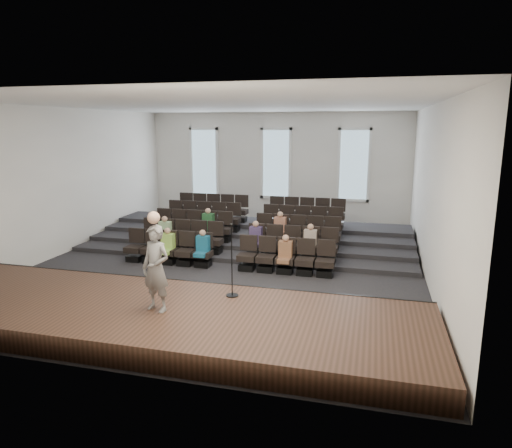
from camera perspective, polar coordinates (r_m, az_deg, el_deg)
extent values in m
plane|color=black|center=(14.95, -3.20, -4.86)|extent=(14.00, 14.00, 0.00)
cube|color=white|center=(14.32, -3.44, 14.69)|extent=(12.00, 14.00, 0.02)
cube|color=white|center=(21.18, 2.55, 7.04)|extent=(12.00, 0.04, 5.00)
cube|color=white|center=(8.14, -18.60, -1.71)|extent=(12.00, 0.04, 5.00)
cube|color=white|center=(17.24, -22.81, 4.97)|extent=(0.04, 14.00, 5.00)
cube|color=white|center=(13.84, 21.21, 3.57)|extent=(0.04, 14.00, 5.00)
cube|color=#44291D|center=(10.42, -11.93, -11.37)|extent=(11.80, 3.60, 0.50)
cube|color=black|center=(11.91, -8.13, -8.19)|extent=(11.80, 0.06, 0.52)
cube|color=black|center=(17.08, -0.83, -2.43)|extent=(11.80, 4.80, 0.15)
cube|color=black|center=(17.55, -0.37, -1.78)|extent=(11.80, 3.75, 0.30)
cube|color=black|center=(18.03, 0.06, -1.16)|extent=(11.80, 2.70, 0.45)
cube|color=black|center=(18.51, 0.46, -0.57)|extent=(11.80, 1.65, 0.60)
cube|color=black|center=(15.62, -14.90, -4.14)|extent=(0.47, 0.43, 0.20)
cube|color=black|center=(15.54, -14.96, -3.04)|extent=(0.55, 0.50, 0.19)
cube|color=black|center=(15.62, -14.67, -1.39)|extent=(0.55, 0.08, 0.50)
cube|color=black|center=(15.34, -12.94, -4.33)|extent=(0.47, 0.43, 0.20)
cube|color=black|center=(15.26, -13.00, -3.21)|extent=(0.55, 0.50, 0.19)
cube|color=black|center=(15.34, -12.71, -1.54)|extent=(0.55, 0.08, 0.50)
cube|color=black|center=(15.08, -10.91, -4.52)|extent=(0.47, 0.43, 0.20)
cube|color=black|center=(15.00, -10.96, -3.39)|extent=(0.55, 0.50, 0.19)
cube|color=black|center=(15.08, -10.68, -1.68)|extent=(0.55, 0.08, 0.50)
cube|color=black|center=(14.84, -8.81, -4.72)|extent=(0.47, 0.43, 0.20)
cube|color=black|center=(14.75, -8.85, -3.57)|extent=(0.55, 0.50, 0.19)
cube|color=black|center=(14.84, -8.58, -1.83)|extent=(0.55, 0.08, 0.50)
cube|color=black|center=(14.62, -6.64, -4.92)|extent=(0.47, 0.43, 0.20)
cube|color=black|center=(14.53, -6.67, -3.75)|extent=(0.55, 0.50, 0.19)
cube|color=black|center=(14.61, -6.41, -1.98)|extent=(0.55, 0.08, 0.50)
cube|color=black|center=(14.18, -1.14, -5.38)|extent=(0.47, 0.43, 0.20)
cube|color=black|center=(14.09, -1.14, -4.18)|extent=(0.55, 0.50, 0.19)
cube|color=black|center=(14.17, -0.92, -2.35)|extent=(0.55, 0.08, 0.50)
cube|color=black|center=(14.03, 1.23, -5.56)|extent=(0.47, 0.43, 0.20)
cube|color=black|center=(13.94, 1.24, -4.35)|extent=(0.55, 0.50, 0.19)
cube|color=black|center=(14.03, 1.45, -2.51)|extent=(0.55, 0.08, 0.50)
cube|color=black|center=(13.91, 3.65, -5.74)|extent=(0.47, 0.43, 0.20)
cube|color=black|center=(13.82, 3.67, -4.52)|extent=(0.55, 0.50, 0.19)
cube|color=black|center=(13.91, 3.86, -2.66)|extent=(0.55, 0.08, 0.50)
cube|color=black|center=(13.82, 6.11, -5.91)|extent=(0.47, 0.43, 0.20)
cube|color=black|center=(13.73, 6.14, -4.68)|extent=(0.55, 0.50, 0.19)
cube|color=black|center=(13.82, 6.30, -2.81)|extent=(0.55, 0.08, 0.50)
cube|color=black|center=(13.75, 8.59, -6.07)|extent=(0.47, 0.43, 0.20)
cube|color=black|center=(13.66, 8.63, -4.84)|extent=(0.55, 0.50, 0.19)
cube|color=black|center=(13.75, 8.78, -2.95)|extent=(0.55, 0.08, 0.50)
cube|color=black|center=(16.47, -13.15, -2.67)|extent=(0.47, 0.43, 0.20)
cube|color=black|center=(16.39, -13.20, -1.62)|extent=(0.55, 0.50, 0.19)
cube|color=black|center=(16.49, -12.93, -0.07)|extent=(0.55, 0.08, 0.50)
cube|color=black|center=(16.20, -11.27, -2.83)|extent=(0.47, 0.43, 0.20)
cube|color=black|center=(16.13, -11.31, -1.76)|extent=(0.55, 0.50, 0.19)
cube|color=black|center=(16.22, -11.05, -0.19)|extent=(0.55, 0.08, 0.50)
cube|color=black|center=(15.96, -9.32, -2.98)|extent=(0.47, 0.43, 0.20)
cube|color=black|center=(15.88, -9.36, -1.90)|extent=(0.55, 0.50, 0.19)
cube|color=black|center=(15.97, -9.11, -0.30)|extent=(0.55, 0.08, 0.50)
cube|color=black|center=(15.73, -7.32, -3.14)|extent=(0.47, 0.43, 0.20)
cube|color=black|center=(15.65, -7.35, -2.05)|extent=(0.55, 0.50, 0.19)
cube|color=black|center=(15.75, -7.11, -0.42)|extent=(0.55, 0.08, 0.50)
cube|color=black|center=(15.52, -5.26, -3.30)|extent=(0.47, 0.43, 0.20)
cube|color=black|center=(15.44, -5.28, -2.19)|extent=(0.55, 0.50, 0.19)
cube|color=black|center=(15.54, -5.05, -0.54)|extent=(0.55, 0.08, 0.50)
cube|color=black|center=(15.10, -0.06, -3.68)|extent=(0.47, 0.43, 0.20)
cube|color=black|center=(15.02, -0.06, -2.54)|extent=(0.55, 0.50, 0.19)
cube|color=black|center=(15.12, 0.14, -0.85)|extent=(0.55, 0.08, 0.50)
cube|color=black|center=(14.97, 2.17, -3.84)|extent=(0.47, 0.43, 0.20)
cube|color=black|center=(14.89, 2.18, -2.69)|extent=(0.55, 0.50, 0.19)
cube|color=black|center=(14.99, 2.36, -0.97)|extent=(0.55, 0.08, 0.50)
cube|color=black|center=(14.86, 4.43, -3.99)|extent=(0.47, 0.43, 0.20)
cube|color=black|center=(14.78, 4.45, -2.83)|extent=(0.55, 0.50, 0.19)
cube|color=black|center=(14.88, 4.62, -1.10)|extent=(0.55, 0.08, 0.50)
cube|color=black|center=(14.77, 6.73, -4.13)|extent=(0.47, 0.43, 0.20)
cube|color=black|center=(14.69, 6.76, -2.97)|extent=(0.55, 0.50, 0.19)
cube|color=black|center=(14.79, 6.91, -1.23)|extent=(0.55, 0.08, 0.50)
cube|color=black|center=(14.71, 9.05, -4.27)|extent=(0.47, 0.43, 0.20)
cube|color=black|center=(14.62, 9.09, -3.11)|extent=(0.55, 0.50, 0.19)
cube|color=black|center=(14.73, 9.22, -1.36)|extent=(0.55, 0.08, 0.50)
cube|color=black|center=(17.34, -11.58, -1.35)|extent=(0.47, 0.42, 0.20)
cube|color=black|center=(17.27, -11.62, -0.35)|extent=(0.55, 0.50, 0.19)
cube|color=black|center=(17.37, -11.37, 1.12)|extent=(0.55, 0.08, 0.50)
cube|color=black|center=(17.09, -9.77, -1.48)|extent=(0.47, 0.42, 0.20)
cube|color=black|center=(17.02, -9.80, -0.46)|extent=(0.55, 0.50, 0.19)
cube|color=black|center=(17.12, -9.57, 1.03)|extent=(0.55, 0.08, 0.50)
cube|color=black|center=(16.85, -7.91, -1.60)|extent=(0.47, 0.42, 0.20)
cube|color=black|center=(16.78, -7.94, -0.57)|extent=(0.55, 0.50, 0.19)
cube|color=black|center=(16.89, -7.71, 0.93)|extent=(0.55, 0.08, 0.50)
cube|color=black|center=(16.64, -5.99, -1.73)|extent=(0.47, 0.42, 0.20)
cube|color=black|center=(16.57, -6.02, -0.69)|extent=(0.55, 0.50, 0.19)
cube|color=black|center=(16.67, -5.80, 0.84)|extent=(0.55, 0.08, 0.50)
cube|color=black|center=(16.44, -4.03, -1.86)|extent=(0.47, 0.42, 0.20)
cube|color=black|center=(16.37, -4.05, -0.81)|extent=(0.55, 0.50, 0.19)
cube|color=black|center=(16.48, -3.84, 0.74)|extent=(0.55, 0.08, 0.50)
cube|color=black|center=(16.05, 0.89, -2.18)|extent=(0.47, 0.42, 0.20)
cube|color=black|center=(15.97, 0.89, -1.10)|extent=(0.55, 0.50, 0.19)
cube|color=black|center=(16.09, 1.07, 0.48)|extent=(0.55, 0.08, 0.50)
cube|color=black|center=(15.92, 2.99, -2.31)|extent=(0.47, 0.42, 0.20)
cube|color=black|center=(15.85, 3.00, -1.23)|extent=(0.55, 0.50, 0.19)
cube|color=black|center=(15.96, 3.17, 0.37)|extent=(0.55, 0.08, 0.50)
cube|color=black|center=(15.82, 5.12, -2.44)|extent=(0.47, 0.42, 0.20)
cube|color=black|center=(15.74, 5.14, -1.35)|extent=(0.55, 0.50, 0.19)
cube|color=black|center=(15.86, 5.29, 0.26)|extent=(0.55, 0.08, 0.50)
cube|color=black|center=(15.73, 7.27, -2.57)|extent=(0.47, 0.42, 0.20)
cube|color=black|center=(15.66, 7.30, -1.47)|extent=(0.55, 0.50, 0.19)
cube|color=black|center=(15.77, 7.44, 0.15)|extent=(0.55, 0.08, 0.50)
cube|color=black|center=(15.67, 9.45, -2.69)|extent=(0.47, 0.42, 0.20)
cube|color=black|center=(15.60, 9.49, -1.59)|extent=(0.55, 0.50, 0.19)
cube|color=black|center=(15.71, 9.61, 0.04)|extent=(0.55, 0.08, 0.50)
cube|color=black|center=(18.23, -10.16, -0.16)|extent=(0.47, 0.42, 0.20)
cube|color=black|center=(18.17, -10.19, 0.80)|extent=(0.55, 0.50, 0.19)
cube|color=black|center=(18.28, -9.97, 2.19)|extent=(0.55, 0.08, 0.50)
cube|color=black|center=(17.99, -8.42, -0.26)|extent=(0.47, 0.42, 0.20)
cube|color=black|center=(17.93, -8.45, 0.71)|extent=(0.55, 0.50, 0.19)
cube|color=black|center=(18.04, -8.23, 2.11)|extent=(0.55, 0.08, 0.50)
cube|color=black|center=(17.77, -6.64, -0.36)|extent=(0.47, 0.42, 0.20)
cube|color=black|center=(17.70, -6.66, 0.62)|extent=(0.55, 0.50, 0.19)
cube|color=black|center=(17.82, -6.45, 2.04)|extent=(0.55, 0.08, 0.50)
cube|color=black|center=(17.56, -4.81, -0.47)|extent=(0.47, 0.42, 0.20)
cube|color=black|center=(17.50, -4.83, 0.52)|extent=(0.55, 0.50, 0.19)
cube|color=black|center=(17.62, -4.63, 1.96)|extent=(0.55, 0.08, 0.50)
cube|color=black|center=(17.38, -2.94, -0.58)|extent=(0.47, 0.42, 0.20)
cube|color=black|center=(17.31, -2.95, 0.42)|extent=(0.55, 0.50, 0.19)
cube|color=black|center=(17.43, -2.76, 1.88)|extent=(0.55, 0.08, 0.50)
cube|color=black|center=(17.01, 1.72, -0.85)|extent=(0.47, 0.42, 0.20)
cube|color=black|center=(16.94, 1.73, 0.17)|extent=(0.55, 0.50, 0.19)
cube|color=black|center=(17.06, 1.90, 1.66)|extent=(0.55, 0.08, 0.50)
cube|color=black|center=(16.89, 3.71, -0.96)|extent=(0.47, 0.42, 0.20)
cube|color=black|center=(16.82, 3.72, 0.07)|extent=(0.55, 0.50, 0.19)
cube|color=black|center=(16.94, 3.88, 1.57)|extent=(0.55, 0.08, 0.50)
cube|color=black|center=(16.79, 5.72, -1.07)|extent=(0.47, 0.42, 0.20)
cube|color=black|center=(16.72, 5.74, -0.04)|extent=(0.55, 0.50, 0.19)
cube|color=black|center=(16.84, 5.88, 1.47)|extent=(0.55, 0.08, 0.50)
cube|color=black|center=(16.71, 7.75, -1.19)|extent=(0.47, 0.42, 0.20)
cube|color=black|center=(16.64, 7.78, -0.15)|extent=(0.55, 0.50, 0.19)
cube|color=black|center=(16.77, 7.91, 1.37)|extent=(0.55, 0.08, 0.50)
cube|color=black|center=(16.65, 9.80, -1.30)|extent=(0.47, 0.42, 0.20)
cube|color=black|center=(16.59, 9.84, -0.26)|extent=(0.55, 0.50, 0.19)
cube|color=black|center=(16.71, 9.95, 1.26)|extent=(0.55, 0.08, 0.50)
cube|color=black|center=(19.14, -8.87, 0.93)|extent=(0.47, 0.42, 0.20)
cube|color=black|center=(19.08, -8.90, 1.84)|extent=(0.55, 0.50, 0.19)
cube|color=black|center=(19.20, -8.69, 3.15)|extent=(0.55, 0.08, 0.50)
cube|color=black|center=(18.91, -7.20, 0.84)|extent=(0.47, 0.42, 0.20)
cube|color=black|center=(18.85, -7.23, 1.77)|extent=(0.55, 0.50, 0.19)
cube|color=black|center=(18.98, -7.02, 3.10)|extent=(0.55, 0.08, 0.50)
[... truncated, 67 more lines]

